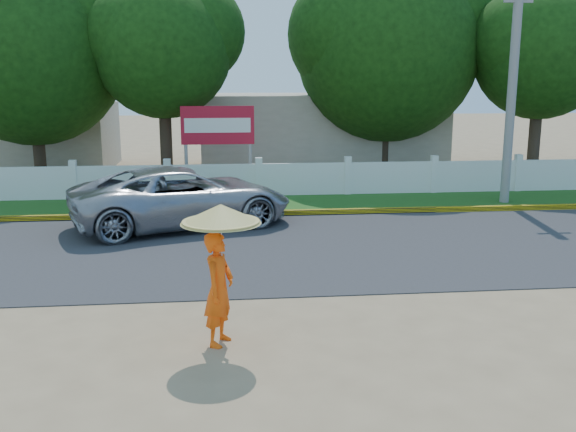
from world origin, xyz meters
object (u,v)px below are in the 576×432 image
Objects in this scene: utility_pole at (512,92)px; monk_with_parasol at (220,254)px; billboard at (218,130)px; vehicle at (182,197)px.

monk_with_parasol is (-8.97, -10.13, -2.08)m from utility_pole.
billboard is (-9.01, 3.04, -1.32)m from utility_pole.
monk_with_parasol is (0.98, -7.85, 0.58)m from vehicle.
utility_pole is at bearing -18.67° from billboard.
monk_with_parasol is 0.72× the size of billboard.
billboard is at bearing 161.33° from utility_pole.
vehicle is 1.96× the size of billboard.
monk_with_parasol reaches higher than vehicle.
utility_pole is 2.34× the size of billboard.
monk_with_parasol is at bearing 168.11° from vehicle.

